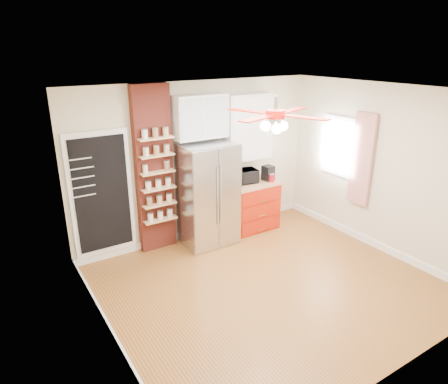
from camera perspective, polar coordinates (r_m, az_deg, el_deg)
floor at (r=5.91m, az=6.30°, el=-12.96°), size 4.50×4.50×0.00m
ceiling at (r=4.98m, az=7.51°, el=14.05°), size 4.50×4.50×0.00m
wall_back at (r=6.88m, az=-3.69°, el=4.37°), size 4.50×0.02×2.70m
wall_front at (r=4.10m, az=24.90°, el=-8.96°), size 4.50×0.02×2.70m
wall_left at (r=4.34m, az=-17.07°, el=-6.26°), size 0.02×4.00×2.70m
wall_right at (r=6.88m, az=21.60°, el=2.98°), size 0.02×4.00×2.70m
chalkboard at (r=6.32m, az=-17.07°, el=-0.33°), size 0.95×0.05×1.95m
brick_pillar at (r=6.46m, az=-9.96°, el=3.05°), size 0.60×0.16×2.70m
fridge at (r=6.69m, az=-2.44°, el=-0.33°), size 0.90×0.70×1.75m
upper_glass_cabinet at (r=6.53m, az=-3.48°, el=10.72°), size 0.90×0.35×0.70m
red_cabinet at (r=7.38m, az=3.94°, el=-1.88°), size 0.94×0.64×0.90m
upper_shelf_unit at (r=7.11m, az=3.39°, el=9.25°), size 0.90×0.30×1.15m
window at (r=7.36m, az=16.12°, el=6.27°), size 0.04×0.75×1.05m
curtain at (r=7.00m, az=19.09°, el=4.43°), size 0.06×0.40×1.55m
ceiling_fan at (r=5.02m, az=7.37°, el=10.92°), size 1.40×1.40×0.44m
toaster_oven at (r=7.15m, az=2.94°, el=2.27°), size 0.48×0.36×0.25m
coffee_maker at (r=7.33m, az=6.31°, el=2.71°), size 0.19×0.20×0.27m
canister_left at (r=7.27m, az=6.81°, el=2.00°), size 0.10×0.10×0.14m
canister_right at (r=7.46m, az=6.10°, el=2.52°), size 0.11×0.11×0.14m
pantry_jar_oats at (r=6.26m, az=-11.20°, el=3.24°), size 0.09×0.09×0.13m
pantry_jar_beans at (r=6.40m, az=-8.18°, el=3.81°), size 0.10×0.10×0.13m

